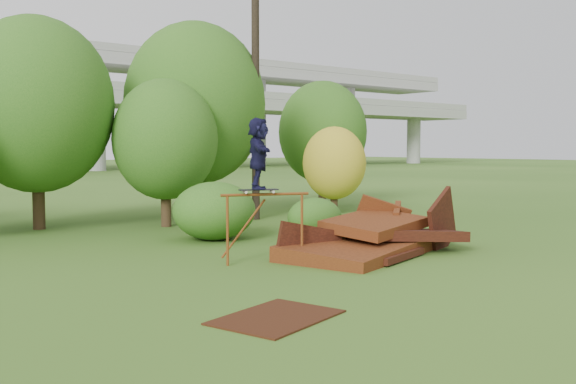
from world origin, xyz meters
TOP-DOWN VIEW (x-y plane):
  - ground at (0.00, 0.00)m, footprint 240.00×240.00m
  - scrap_pile at (1.45, 1.47)m, footprint 5.80×3.47m
  - grind_rail at (-1.44, 2.02)m, footprint 1.95×0.76m
  - skateboard at (-1.59, 2.07)m, footprint 0.91×0.53m
  - skater at (-1.59, 2.07)m, footprint 1.23×1.49m
  - flat_plate at (-4.10, -1.84)m, footprint 2.21×1.84m
  - tree_1 at (-3.49, 11.46)m, footprint 4.88×4.88m
  - tree_2 at (0.03, 9.53)m, footprint 3.47×3.47m
  - tree_3 at (2.18, 11.23)m, footprint 5.22×5.22m
  - tree_4 at (7.14, 9.02)m, footprint 2.50×2.50m
  - tree_5 at (9.36, 12.21)m, footprint 4.00×4.00m
  - shrub_left at (-0.36, 5.91)m, footprint 2.40×2.22m
  - shrub_right at (2.18, 4.49)m, footprint 1.65×1.51m
  - utility_pole at (3.61, 9.40)m, footprint 1.40×0.28m

SIDE VIEW (x-z plane):
  - ground at x=0.00m, z-range 0.00..0.00m
  - flat_plate at x=-4.10m, z-range 0.00..0.03m
  - scrap_pile at x=1.45m, z-range -0.61..1.30m
  - shrub_right at x=2.18m, z-range 0.00..1.17m
  - shrub_left at x=-0.36m, z-range 0.00..1.66m
  - grind_rail at x=-1.44m, z-range 0.32..1.92m
  - skateboard at x=-1.59m, z-range 1.63..1.72m
  - tree_4 at x=7.14m, z-range 0.28..3.73m
  - skater at x=-1.59m, z-range 1.70..3.30m
  - tree_2 at x=0.03m, z-range 0.44..5.33m
  - tree_5 at x=9.36m, z-range 0.50..6.13m
  - tree_1 at x=-3.49m, z-range 0.58..7.37m
  - tree_3 at x=2.18m, z-range 0.61..7.85m
  - utility_pole at x=3.61m, z-range 0.07..10.23m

